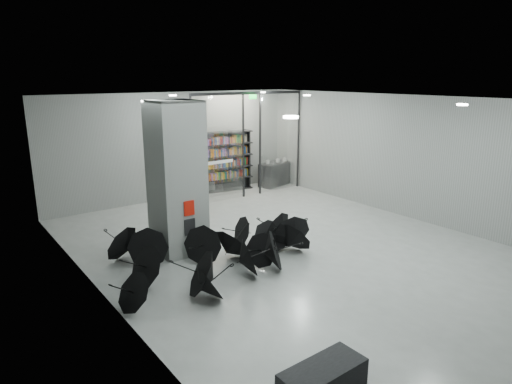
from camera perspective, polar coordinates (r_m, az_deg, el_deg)
room at (r=11.39m, az=5.77°, el=5.73°), size 14.00×14.02×4.01m
column at (r=11.77m, az=-10.09°, el=1.69°), size 1.20×1.20×4.00m
fire_cabinet at (r=11.40m, az=-8.52°, el=-2.05°), size 0.28×0.04×0.38m
info_panel at (r=11.55m, az=-8.43°, el=-4.42°), size 0.30×0.03×0.42m
exit_sign at (r=16.89m, az=-0.41°, el=12.04°), size 0.30×0.06×0.15m
glass_partition at (r=17.20m, az=-0.82°, el=6.60°), size 5.06×0.08×4.00m
bench at (r=7.27m, az=8.49°, el=-22.55°), size 1.38×0.60×0.44m
bookshelf at (r=18.23m, az=-3.81°, el=3.93°), size 2.24×0.81×2.42m
shop_counter at (r=19.25m, az=2.52°, el=2.35°), size 1.75×1.05×0.98m
umbrella_cluster at (r=11.08m, az=-3.59°, el=-8.13°), size 5.69×4.20×1.31m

